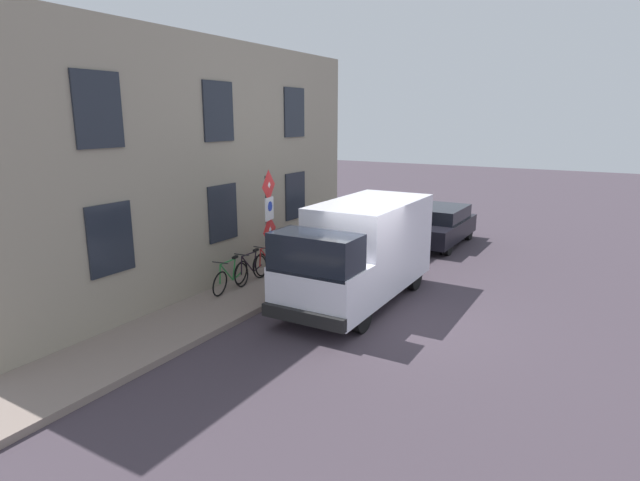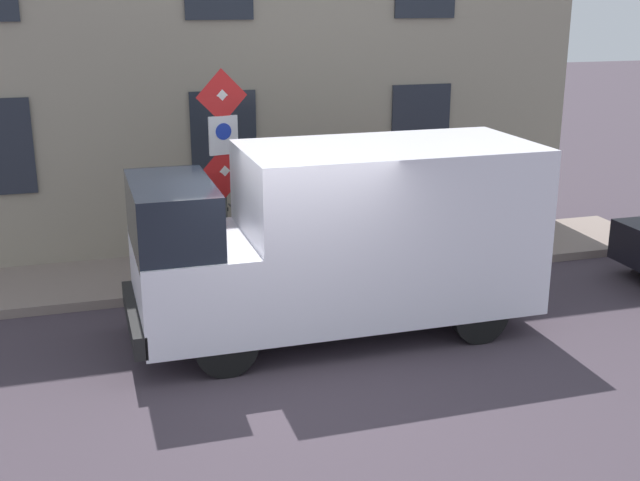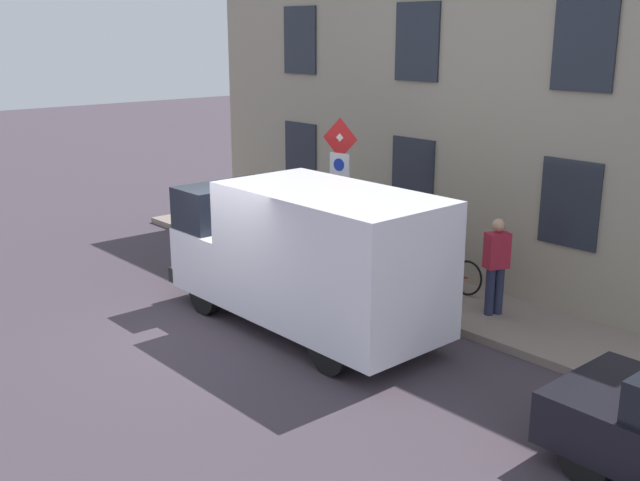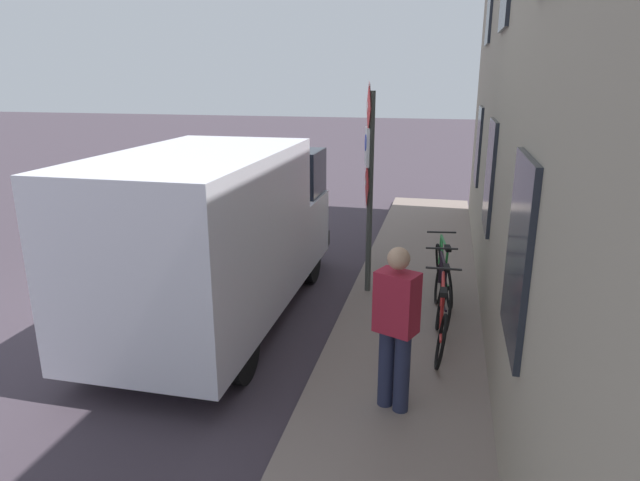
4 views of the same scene
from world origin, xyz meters
The scene contains 9 objects.
ground_plane centered at (0.00, 0.00, 0.00)m, with size 80.00×80.00×0.00m, color #403640.
sidewalk_slab centered at (3.63, 0.00, 0.07)m, with size 1.96×14.91×0.14m, color gray.
building_facade centered at (4.96, 0.00, 3.28)m, with size 0.75×12.91×6.55m.
sign_post_stacked centered at (2.86, 0.31, 2.14)m, with size 0.20×0.55×3.10m.
delivery_van centered at (0.95, -0.91, 1.33)m, with size 2.02×5.34×2.50m.
bicycle_red centered at (4.06, -1.36, 0.51)m, with size 0.46×1.71×0.89m.
bicycle_black centered at (4.06, -0.48, 0.51)m, with size 0.46×1.71×0.89m.
bicycle_green centered at (4.06, 0.41, 0.51)m, with size 0.48×1.71×0.89m.
pedestrian centered at (3.62, -2.82, 1.07)m, with size 0.47×0.40×1.72m.
Camera 4 is at (4.01, -7.82, 3.41)m, focal length 30.97 mm.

